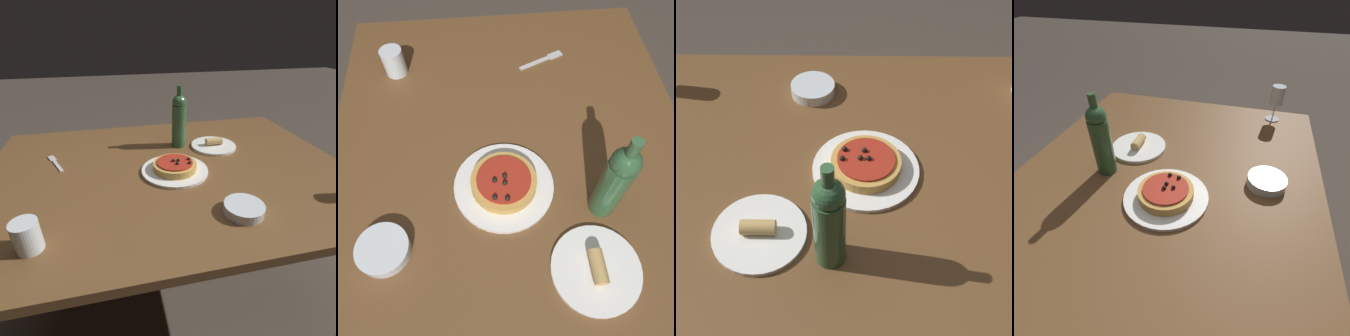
{
  "view_description": "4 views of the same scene",
  "coord_description": "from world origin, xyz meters",
  "views": [
    {
      "loc": [
        0.22,
        0.97,
        1.31
      ],
      "look_at": [
        0.02,
        0.06,
        0.79
      ],
      "focal_mm": 28.0,
      "sensor_mm": 36.0,
      "label": 1
    },
    {
      "loc": [
        -0.44,
        0.07,
        1.58
      ],
      "look_at": [
        0.03,
        0.03,
        0.78
      ],
      "focal_mm": 35.0,
      "sensor_mm": 36.0,
      "label": 2
    },
    {
      "loc": [
        -0.06,
        -0.77,
        1.68
      ],
      "look_at": [
        -0.07,
        0.01,
        0.8
      ],
      "focal_mm": 50.0,
      "sensor_mm": 36.0,
      "label": 3
    },
    {
      "loc": [
        0.56,
        0.25,
        1.38
      ],
      "look_at": [
        -0.06,
        0.08,
        0.86
      ],
      "focal_mm": 28.0,
      "sensor_mm": 36.0,
      "label": 4
    }
  ],
  "objects": [
    {
      "name": "wine_bottle",
      "position": [
        -0.1,
        -0.22,
        0.9
      ],
      "size": [
        0.07,
        0.07,
        0.3
      ],
      "color": "#2D5633",
      "rests_on": "dining_table"
    },
    {
      "name": "side_plate",
      "position": [
        -0.27,
        -0.17,
        0.77
      ],
      "size": [
        0.22,
        0.22,
        0.05
      ],
      "color": "white",
      "rests_on": "dining_table"
    },
    {
      "name": "side_bowl",
      "position": [
        -0.17,
        0.35,
        0.78
      ],
      "size": [
        0.13,
        0.13,
        0.03
      ],
      "color": "silver",
      "rests_on": "dining_table"
    },
    {
      "name": "wine_glass",
      "position": [
        -0.68,
        0.37,
        0.88
      ],
      "size": [
        0.07,
        0.07,
        0.17
      ],
      "color": "silver",
      "rests_on": "dining_table"
    },
    {
      "name": "ground_plane",
      "position": [
        0.0,
        0.0,
        0.0
      ],
      "size": [
        14.0,
        14.0,
        0.0
      ],
      "primitive_type": "plane",
      "color": "#4C4238"
    },
    {
      "name": "dining_table",
      "position": [
        0.0,
        0.0,
        0.69
      ],
      "size": [
        1.54,
        1.1,
        0.76
      ],
      "color": "brown",
      "rests_on": "ground_plane"
    },
    {
      "name": "dinner_plate",
      "position": [
        -0.01,
        0.04,
        0.77
      ],
      "size": [
        0.28,
        0.28,
        0.01
      ],
      "color": "white",
      "rests_on": "dining_table"
    },
    {
      "name": "pizza",
      "position": [
        -0.01,
        0.04,
        0.79
      ],
      "size": [
        0.18,
        0.18,
        0.05
      ],
      "color": "gold",
      "rests_on": "dinner_plate"
    }
  ]
}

